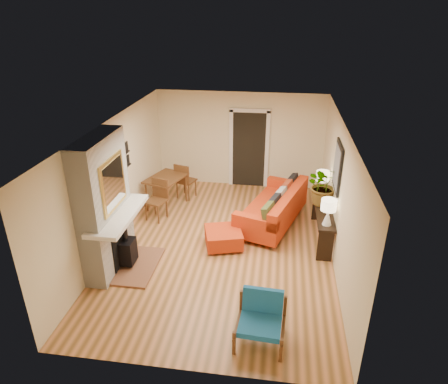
{
  "coord_description": "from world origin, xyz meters",
  "views": [
    {
      "loc": [
        1.06,
        -7.11,
        4.59
      ],
      "look_at": [
        0.0,
        0.2,
        1.15
      ],
      "focal_mm": 32.0,
      "sensor_mm": 36.0,
      "label": 1
    }
  ],
  "objects": [
    {
      "name": "lamp_near",
      "position": [
        2.07,
        -0.1,
        1.06
      ],
      "size": [
        0.3,
        0.3,
        0.54
      ],
      "color": "white",
      "rests_on": "console_table"
    },
    {
      "name": "ottoman",
      "position": [
        0.02,
        -0.03,
        0.22
      ],
      "size": [
        0.91,
        0.91,
        0.37
      ],
      "color": "silver",
      "rests_on": "ground"
    },
    {
      "name": "dining_table",
      "position": [
        -1.58,
        1.59,
        0.63
      ],
      "size": [
        1.15,
        1.83,
        0.96
      ],
      "color": "brown",
      "rests_on": "ground"
    },
    {
      "name": "blue_chair",
      "position": [
        0.95,
        -2.47,
        0.41
      ],
      "size": [
        0.76,
        0.75,
        0.75
      ],
      "color": "brown",
      "rests_on": "ground"
    },
    {
      "name": "houseplant",
      "position": [
        2.06,
        0.83,
        1.16
      ],
      "size": [
        0.98,
        0.92,
        0.87
      ],
      "primitive_type": "imported",
      "rotation": [
        0.0,
        0.0,
        0.36
      ],
      "color": "#1E5919",
      "rests_on": "console_table"
    },
    {
      "name": "room_shell",
      "position": [
        0.6,
        2.63,
        1.24
      ],
      "size": [
        6.5,
        6.5,
        6.5
      ],
      "color": "#D78852",
      "rests_on": "ground"
    },
    {
      "name": "sofa",
      "position": [
        1.08,
        1.1,
        0.4
      ],
      "size": [
        1.67,
        2.52,
        0.92
      ],
      "color": "silver",
      "rests_on": "ground"
    },
    {
      "name": "console_table",
      "position": [
        2.07,
        0.57,
        0.58
      ],
      "size": [
        0.34,
        1.85,
        0.72
      ],
      "color": "black",
      "rests_on": "ground"
    },
    {
      "name": "fireplace",
      "position": [
        -2.0,
        -1.0,
        1.24
      ],
      "size": [
        1.09,
        1.68,
        2.6
      ],
      "color": "white",
      "rests_on": "ground"
    },
    {
      "name": "lamp_far",
      "position": [
        2.07,
        1.35,
        1.06
      ],
      "size": [
        0.3,
        0.3,
        0.54
      ],
      "color": "white",
      "rests_on": "console_table"
    }
  ]
}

